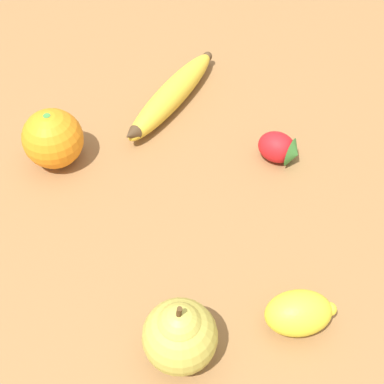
{
  "coord_description": "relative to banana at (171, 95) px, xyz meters",
  "views": [
    {
      "loc": [
        -0.39,
        -0.2,
        0.51
      ],
      "look_at": [
        -0.01,
        -0.03,
        0.03
      ],
      "focal_mm": 50.0,
      "sensor_mm": 36.0,
      "label": 1
    }
  ],
  "objects": [
    {
      "name": "banana",
      "position": [
        0.0,
        0.0,
        0.0
      ],
      "size": [
        0.23,
        0.06,
        0.04
      ],
      "rotation": [
        0.0,
        0.0,
        3.06
      ],
      "color": "gold",
      "rests_on": "ground_plane"
    },
    {
      "name": "orange",
      "position": [
        -0.16,
        0.09,
        0.02
      ],
      "size": [
        0.08,
        0.08,
        0.08
      ],
      "color": "orange",
      "rests_on": "ground_plane"
    },
    {
      "name": "pear",
      "position": [
        -0.34,
        -0.18,
        0.02
      ],
      "size": [
        0.07,
        0.07,
        0.09
      ],
      "color": "#B7AD47",
      "rests_on": "ground_plane"
    },
    {
      "name": "strawberry",
      "position": [
        -0.04,
        -0.18,
        0.0
      ],
      "size": [
        0.04,
        0.06,
        0.04
      ],
      "rotation": [
        0.0,
        0.0,
        4.63
      ],
      "color": "red",
      "rests_on": "ground_plane"
    },
    {
      "name": "lemon",
      "position": [
        -0.26,
        -0.27,
        0.01
      ],
      "size": [
        0.08,
        0.08,
        0.05
      ],
      "rotation": [
        0.0,
        0.0,
        5.28
      ],
      "color": "yellow",
      "rests_on": "ground_plane"
    },
    {
      "name": "ground_plane",
      "position": [
        -0.16,
        -0.08,
        -0.02
      ],
      "size": [
        3.0,
        3.0,
        0.0
      ],
      "primitive_type": "plane",
      "color": "olive"
    }
  ]
}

